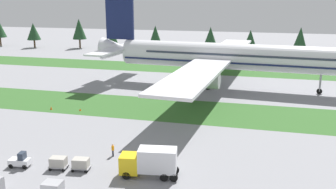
{
  "coord_description": "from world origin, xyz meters",
  "views": [
    {
      "loc": [
        21.48,
        -29.51,
        20.98
      ],
      "look_at": [
        5.6,
        33.19,
        4.0
      ],
      "focal_mm": 40.39,
      "sensor_mm": 36.0,
      "label": 1
    }
  ],
  "objects": [
    {
      "name": "taxiway_marker_0",
      "position": [
        -16.91,
        31.6,
        0.32
      ],
      "size": [
        0.44,
        0.44,
        0.64
      ],
      "primitive_type": "cone",
      "color": "orange",
      "rests_on": "ground"
    },
    {
      "name": "cargo_dolly_lead",
      "position": [
        -2.38,
        9.07,
        0.92
      ],
      "size": [
        2.37,
        1.77,
        1.55
      ],
      "rotation": [
        0.0,
        0.0,
        1.7
      ],
      "color": "#A3A3A8",
      "rests_on": "ground"
    },
    {
      "name": "ground_crew_loader",
      "position": [
        8.62,
        13.6,
        0.95
      ],
      "size": [
        0.36,
        0.54,
        1.74
      ],
      "rotation": [
        0.0,
        0.0,
        1.28
      ],
      "color": "black",
      "rests_on": "ground"
    },
    {
      "name": "distant_tree_line",
      "position": [
        -5.2,
        111.09,
        6.71
      ],
      "size": [
        181.29,
        10.72,
        11.97
      ],
      "color": "#4C3823",
      "rests_on": "ground"
    },
    {
      "name": "catering_truck",
      "position": [
        9.26,
        9.93,
        1.95
      ],
      "size": [
        7.21,
        3.28,
        3.58
      ],
      "rotation": [
        0.0,
        0.0,
        1.72
      ],
      "color": "yellow",
      "rests_on": "ground"
    },
    {
      "name": "grass_strip_near",
      "position": [
        0.0,
        37.18,
        0.0
      ],
      "size": [
        320.0,
        14.79,
        0.01
      ],
      "primitive_type": "cube",
      "color": "#336028",
      "rests_on": "ground"
    },
    {
      "name": "baggage_tug",
      "position": [
        -7.36,
        8.43,
        0.81
      ],
      "size": [
        2.74,
        1.62,
        1.97
      ],
      "rotation": [
        0.0,
        0.0,
        1.7
      ],
      "color": "silver",
      "rests_on": "ground"
    },
    {
      "name": "uld_container_3",
      "position": [
        0.51,
        2.91,
        0.85
      ],
      "size": [
        2.09,
        1.71,
        1.7
      ],
      "primitive_type": "cube",
      "rotation": [
        0.0,
        0.0,
        0.06
      ],
      "color": "#A3A3A8",
      "rests_on": "ground"
    },
    {
      "name": "grass_strip_far",
      "position": [
        0.0,
        78.76,
        0.0
      ],
      "size": [
        320.0,
        14.79,
        0.01
      ],
      "primitive_type": "cube",
      "color": "#336028",
      "rests_on": "ground"
    },
    {
      "name": "cargo_dolly_second",
      "position": [
        0.5,
        9.44,
        0.92
      ],
      "size": [
        2.37,
        1.77,
        1.55
      ],
      "rotation": [
        0.0,
        0.0,
        1.7
      ],
      "color": "#A3A3A8",
      "rests_on": "ground"
    },
    {
      "name": "airliner",
      "position": [
        12.02,
        58.11,
        7.38
      ],
      "size": [
        61.32,
        75.38,
        20.61
      ],
      "rotation": [
        0.0,
        0.0,
        -1.64
      ],
      "color": "white",
      "rests_on": "ground"
    },
    {
      "name": "ground_crew_marshaller",
      "position": [
        2.71,
        14.39,
        0.95
      ],
      "size": [
        0.36,
        0.48,
        1.74
      ],
      "rotation": [
        0.0,
        0.0,
        5.31
      ],
      "color": "black",
      "rests_on": "ground"
    },
    {
      "name": "taxiway_marker_1",
      "position": [
        -11.22,
        32.27,
        0.23
      ],
      "size": [
        0.44,
        0.44,
        0.46
      ],
      "primitive_type": "cone",
      "color": "orange",
      "rests_on": "ground"
    }
  ]
}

